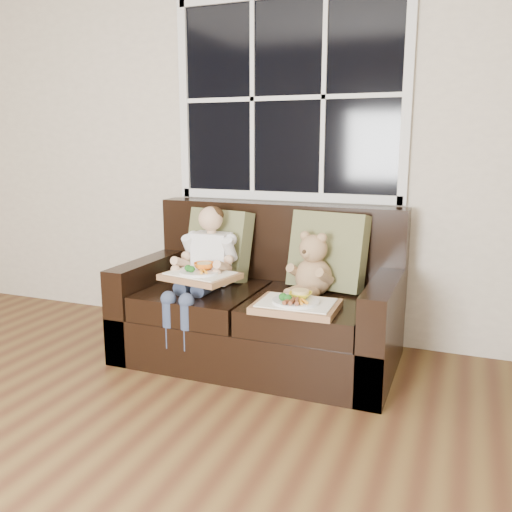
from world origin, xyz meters
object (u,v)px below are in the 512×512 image
at_px(loveseat, 262,309).
at_px(tray_right, 296,304).
at_px(tray_left, 200,274).
at_px(teddy_bear, 313,269).
at_px(child, 205,261).

xyz_separation_m(loveseat, tray_right, (0.33, -0.35, 0.17)).
height_order(loveseat, tray_left, loveseat).
xyz_separation_m(loveseat, teddy_bear, (0.33, -0.01, 0.30)).
bearing_deg(loveseat, tray_right, -46.21).
bearing_deg(loveseat, child, -161.57).
bearing_deg(teddy_bear, loveseat, -164.60).
height_order(child, tray_left, child).
bearing_deg(teddy_bear, tray_left, -141.15).
distance_m(child, teddy_bear, 0.69).
relative_size(teddy_bear, tray_right, 0.86).
bearing_deg(teddy_bear, tray_right, -72.84).
height_order(tray_left, tray_right, tray_left).
relative_size(child, tray_left, 1.65).
distance_m(teddy_bear, tray_right, 0.37).
relative_size(loveseat, teddy_bear, 4.24).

